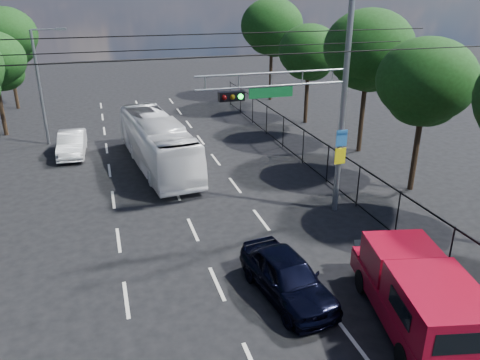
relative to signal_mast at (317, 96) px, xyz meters
name	(u,v)px	position (x,y,z in m)	size (l,w,h in m)	color
lane_markings	(170,177)	(-5.28, 6.01, -5.24)	(6.12, 38.00, 0.01)	beige
signal_mast	(317,96)	(0.00, 0.00, 0.00)	(6.43, 0.39, 9.50)	slate
streetlight_left	(42,82)	(-11.62, 14.01, -1.30)	(2.09, 0.22, 7.08)	slate
utility_wires	(181,47)	(-5.28, 0.84, 1.99)	(22.00, 5.04, 0.74)	black
fence_right	(317,156)	(2.32, 4.18, -4.21)	(0.06, 34.03, 2.00)	black
tree_right_b	(425,87)	(5.93, 1.03, -0.19)	(4.50, 4.50, 7.31)	black
tree_right_c	(368,55)	(6.53, 7.03, 0.49)	(5.10, 5.10, 8.29)	black
tree_right_d	(309,55)	(6.13, 14.03, -0.39)	(4.32, 4.32, 7.02)	black
tree_right_e	(272,30)	(6.33, 22.03, 0.69)	(5.28, 5.28, 8.58)	black
tree_left_e	(6,39)	(-14.87, 25.03, 0.29)	(4.92, 4.92, 7.99)	black
red_pickup	(418,294)	(-0.31, -7.78, -4.10)	(3.26, 6.07, 2.15)	black
navy_hatchback	(287,276)	(-3.28, -5.29, -4.51)	(1.72, 4.28, 1.46)	black
white_bus	(158,143)	(-5.58, 7.84, -3.86)	(2.32, 9.91, 2.76)	white
white_van	(72,144)	(-10.23, 11.36, -4.55)	(1.46, 4.20, 1.38)	silver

